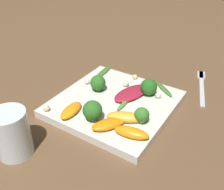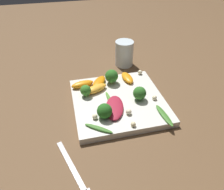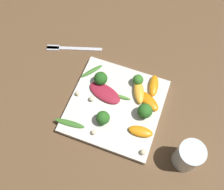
{
  "view_description": "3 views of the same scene",
  "coord_description": "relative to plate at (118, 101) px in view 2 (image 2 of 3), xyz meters",
  "views": [
    {
      "loc": [
        -0.43,
        -0.27,
        0.37
      ],
      "look_at": [
        -0.01,
        0.0,
        0.04
      ],
      "focal_mm": 42.0,
      "sensor_mm": 36.0,
      "label": 1
    },
    {
      "loc": [
        0.48,
        -0.13,
        0.41
      ],
      "look_at": [
        -0.01,
        -0.02,
        0.03
      ],
      "focal_mm": 35.0,
      "sensor_mm": 36.0,
      "label": 2
    },
    {
      "loc": [
        -0.1,
        0.29,
        0.7
      ],
      "look_at": [
        0.02,
        -0.02,
        0.03
      ],
      "focal_mm": 42.0,
      "sensor_mm": 36.0,
      "label": 3
    }
  ],
  "objects": [
    {
      "name": "ground_plane",
      "position": [
        0.0,
        0.0,
        -0.01
      ],
      "size": [
        2.4,
        2.4,
        0.0
      ],
      "primitive_type": "plane",
      "color": "brown"
    },
    {
      "name": "plate",
      "position": [
        0.0,
        0.0,
        0.0
      ],
      "size": [
        0.26,
        0.26,
        0.02
      ],
      "color": "silver",
      "rests_on": "ground_plane"
    },
    {
      "name": "drinking_glass",
      "position": [
        -0.22,
        0.08,
        0.04
      ],
      "size": [
        0.07,
        0.07,
        0.09
      ],
      "color": "silver",
      "rests_on": "ground_plane"
    },
    {
      "name": "fork",
      "position": [
        0.22,
        -0.14,
        -0.01
      ],
      "size": [
        0.18,
        0.07,
        0.01
      ],
      "color": "silver",
      "rests_on": "ground_plane"
    },
    {
      "name": "radicchio_leaf_0",
      "position": [
        0.04,
        -0.02,
        0.02
      ],
      "size": [
        0.11,
        0.07,
        0.01
      ],
      "color": "maroon",
      "rests_on": "plate"
    },
    {
      "name": "orange_segment_0",
      "position": [
        -0.05,
        -0.06,
        0.02
      ],
      "size": [
        0.06,
        0.08,
        0.02
      ],
      "color": "#FCAD33",
      "rests_on": "plate"
    },
    {
      "name": "orange_segment_1",
      "position": [
        -0.09,
        -0.04,
        0.02
      ],
      "size": [
        0.08,
        0.07,
        0.02
      ],
      "color": "orange",
      "rests_on": "plate"
    },
    {
      "name": "orange_segment_2",
      "position": [
        -0.09,
        -0.09,
        0.02
      ],
      "size": [
        0.04,
        0.07,
        0.02
      ],
      "color": "orange",
      "rests_on": "plate"
    },
    {
      "name": "orange_segment_3",
      "position": [
        -0.09,
        0.05,
        0.02
      ],
      "size": [
        0.07,
        0.04,
        0.02
      ],
      "color": "orange",
      "rests_on": "plate"
    },
    {
      "name": "broccoli_floret_0",
      "position": [
        -0.04,
        -0.09,
        0.03
      ],
      "size": [
        0.03,
        0.03,
        0.04
      ],
      "color": "#7A9E51",
      "rests_on": "plate"
    },
    {
      "name": "broccoli_floret_1",
      "position": [
        -0.08,
        -0.0,
        0.03
      ],
      "size": [
        0.04,
        0.04,
        0.05
      ],
      "color": "#84AD5B",
      "rests_on": "plate"
    },
    {
      "name": "broccoli_floret_2",
      "position": [
        0.02,
        0.06,
        0.03
      ],
      "size": [
        0.04,
        0.04,
        0.04
      ],
      "color": "#7A9E51",
      "rests_on": "plate"
    },
    {
      "name": "broccoli_floret_3",
      "position": [
        0.07,
        -0.05,
        0.03
      ],
      "size": [
        0.04,
        0.04,
        0.04
      ],
      "color": "#84AD5B",
      "rests_on": "plate"
    },
    {
      "name": "arugula_sprig_0",
      "position": [
        0.0,
        -0.03,
        0.01
      ],
      "size": [
        0.07,
        0.01,
        0.01
      ],
      "color": "#518E33",
      "rests_on": "plate"
    },
    {
      "name": "arugula_sprig_1",
      "position": [
        0.1,
        0.1,
        0.01
      ],
      "size": [
        0.09,
        0.02,
        0.01
      ],
      "color": "#3D7528",
      "rests_on": "plate"
    },
    {
      "name": "arugula_sprig_2",
      "position": [
        0.11,
        -0.08,
        0.01
      ],
      "size": [
        0.06,
        0.07,
        0.01
      ],
      "color": "#3D7528",
      "rests_on": "plate"
    },
    {
      "name": "macadamia_nut_0",
      "position": [
        0.07,
        -0.08,
        0.02
      ],
      "size": [
        0.01,
        0.01,
        0.01
      ],
      "color": "beige",
      "rests_on": "plate"
    },
    {
      "name": "macadamia_nut_1",
      "position": [
        0.11,
        0.01,
        0.02
      ],
      "size": [
        0.01,
        0.01,
        0.01
      ],
      "color": "beige",
      "rests_on": "plate"
    },
    {
      "name": "macadamia_nut_2",
      "position": [
        0.07,
        0.01,
        0.02
      ],
      "size": [
        0.02,
        0.02,
        0.02
      ],
      "color": "beige",
      "rests_on": "plate"
    },
    {
      "name": "macadamia_nut_3",
      "position": [
        -0.11,
        0.11,
        0.02
      ],
      "size": [
        0.01,
        0.01,
        0.01
      ],
      "color": "beige",
      "rests_on": "plate"
    },
    {
      "name": "macadamia_nut_4",
      "position": [
        0.03,
        0.1,
        0.02
      ],
      "size": [
        0.01,
        0.01,
        0.01
      ],
      "color": "beige",
      "rests_on": "plate"
    }
  ]
}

